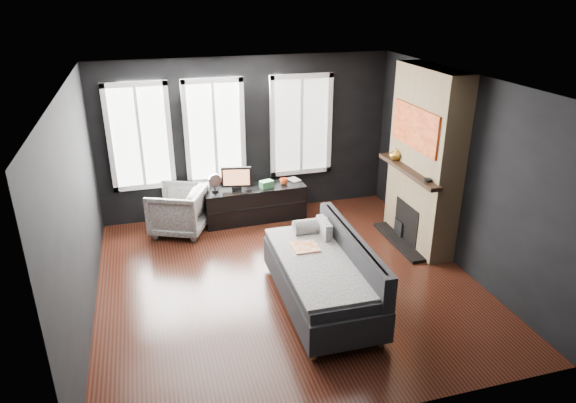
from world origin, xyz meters
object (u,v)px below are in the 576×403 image
object	(u,v)px
armchair	(178,208)
mantel_vase	(395,154)
mug	(284,180)
monitor	(236,177)
sofa	(321,272)
media_console	(254,203)
book	(290,175)

from	to	relation	value
armchair	mantel_vase	world-z (taller)	mantel_vase
armchair	mug	size ratio (longest dim) A/B	6.19
monitor	mantel_vase	bearing A→B (deg)	-12.78
monitor	mantel_vase	distance (m)	2.59
sofa	media_console	world-z (taller)	sofa
monitor	armchair	bearing A→B (deg)	-163.58
mug	sofa	bearing A→B (deg)	-95.76
monitor	book	distance (m)	0.98
sofa	armchair	distance (m)	3.01
monitor	mantel_vase	size ratio (longest dim) A/B	2.65
sofa	book	size ratio (longest dim) A/B	9.14
sofa	mug	size ratio (longest dim) A/B	15.95
armchair	book	distance (m)	1.98
sofa	book	distance (m)	2.88
monitor	book	size ratio (longest dim) A/B	2.13
monitor	mug	bearing A→B (deg)	12.64
media_console	mug	bearing A→B (deg)	-3.84
media_console	book	distance (m)	0.79
mantel_vase	armchair	bearing A→B (deg)	164.86
sofa	book	world-z (taller)	sofa
monitor	sofa	bearing A→B (deg)	-68.04
media_console	mantel_vase	bearing A→B (deg)	-29.44
book	mug	bearing A→B (deg)	-139.34
armchair	mantel_vase	xyz separation A→B (m)	(3.33, -0.90, 0.90)
book	media_console	bearing A→B (deg)	-171.22
armchair	media_console	xyz separation A→B (m)	(1.29, 0.15, -0.12)
armchair	book	size ratio (longest dim) A/B	3.55
sofa	mantel_vase	distance (m)	2.60
sofa	armchair	xyz separation A→B (m)	(-1.53, 2.59, -0.05)
armchair	monitor	xyz separation A→B (m)	(0.99, 0.10, 0.40)
mug	book	distance (m)	0.19
mug	monitor	bearing A→B (deg)	-177.80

